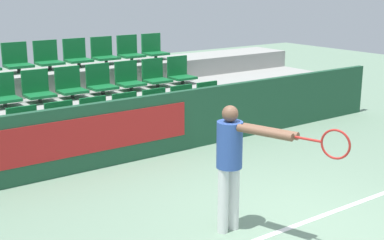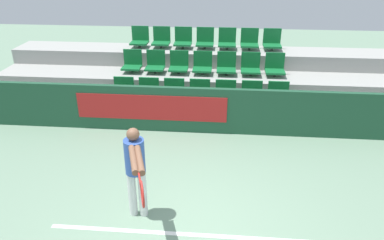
{
  "view_description": "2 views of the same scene",
  "coord_description": "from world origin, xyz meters",
  "px_view_note": "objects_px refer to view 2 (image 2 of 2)",
  "views": [
    {
      "loc": [
        -4.57,
        -4.09,
        2.93
      ],
      "look_at": [
        -0.3,
        1.83,
        1.05
      ],
      "focal_mm": 50.0,
      "sensor_mm": 36.0,
      "label": 1
    },
    {
      "loc": [
        0.56,
        -4.22,
        4.01
      ],
      "look_at": [
        0.01,
        2.02,
        1.01
      ],
      "focal_mm": 35.0,
      "sensor_mm": 36.0,
      "label": 2
    }
  ],
  "objects_px": {
    "stadium_chair_9": "(179,64)",
    "stadium_chair_18": "(227,41)",
    "stadium_chair_13": "(275,67)",
    "stadium_chair_19": "(249,41)",
    "stadium_chair_14": "(140,39)",
    "stadium_chair_6": "(278,97)",
    "stadium_chair_0": "(123,92)",
    "stadium_chair_7": "(132,63)",
    "tennis_player": "(136,167)",
    "stadium_chair_4": "(225,95)",
    "stadium_chair_1": "(148,93)",
    "stadium_chair_11": "(226,66)",
    "stadium_chair_12": "(251,66)",
    "stadium_chair_8": "(155,64)",
    "stadium_chair_2": "(174,93)",
    "stadium_chair_3": "(200,94)",
    "stadium_chair_5": "(252,96)",
    "stadium_chair_16": "(183,40)",
    "stadium_chair_15": "(161,39)",
    "stadium_chair_17": "(205,40)",
    "stadium_chair_10": "(202,65)",
    "stadium_chair_20": "(272,42)"
  },
  "relations": [
    {
      "from": "stadium_chair_6",
      "to": "stadium_chair_0",
      "type": "bearing_deg",
      "value": 180.0
    },
    {
      "from": "stadium_chair_3",
      "to": "stadium_chair_19",
      "type": "bearing_deg",
      "value": 59.43
    },
    {
      "from": "stadium_chair_15",
      "to": "stadium_chair_3",
      "type": "bearing_deg",
      "value": -59.43
    },
    {
      "from": "stadium_chair_4",
      "to": "stadium_chair_12",
      "type": "bearing_deg",
      "value": 59.43
    },
    {
      "from": "stadium_chair_9",
      "to": "stadium_chair_17",
      "type": "xyz_separation_m",
      "value": [
        0.63,
        1.07,
        0.41
      ]
    },
    {
      "from": "stadium_chair_18",
      "to": "stadium_chair_20",
      "type": "distance_m",
      "value": 1.26
    },
    {
      "from": "stadium_chair_9",
      "to": "stadium_chair_16",
      "type": "distance_m",
      "value": 1.14
    },
    {
      "from": "stadium_chair_11",
      "to": "stadium_chair_1",
      "type": "bearing_deg",
      "value": -150.56
    },
    {
      "from": "stadium_chair_17",
      "to": "tennis_player",
      "type": "relative_size",
      "value": 0.37
    },
    {
      "from": "stadium_chair_17",
      "to": "stadium_chair_18",
      "type": "bearing_deg",
      "value": 0.0
    },
    {
      "from": "stadium_chair_9",
      "to": "stadium_chair_18",
      "type": "xyz_separation_m",
      "value": [
        1.26,
        1.07,
        0.41
      ]
    },
    {
      "from": "stadium_chair_13",
      "to": "stadium_chair_2",
      "type": "bearing_deg",
      "value": -157.06
    },
    {
      "from": "stadium_chair_16",
      "to": "stadium_chair_8",
      "type": "bearing_deg",
      "value": -120.57
    },
    {
      "from": "stadium_chair_6",
      "to": "stadium_chair_16",
      "type": "xyz_separation_m",
      "value": [
        -2.53,
        2.14,
        0.81
      ]
    },
    {
      "from": "stadium_chair_0",
      "to": "stadium_chair_7",
      "type": "bearing_deg",
      "value": 90.0
    },
    {
      "from": "stadium_chair_0",
      "to": "stadium_chair_9",
      "type": "xyz_separation_m",
      "value": [
        1.26,
        1.07,
        0.41
      ]
    },
    {
      "from": "stadium_chair_11",
      "to": "tennis_player",
      "type": "distance_m",
      "value": 5.07
    },
    {
      "from": "stadium_chair_16",
      "to": "stadium_chair_20",
      "type": "relative_size",
      "value": 1.0
    },
    {
      "from": "stadium_chair_2",
      "to": "stadium_chair_5",
      "type": "bearing_deg",
      "value": 0.0
    },
    {
      "from": "stadium_chair_11",
      "to": "stadium_chair_14",
      "type": "height_order",
      "value": "stadium_chair_14"
    },
    {
      "from": "stadium_chair_2",
      "to": "stadium_chair_3",
      "type": "height_order",
      "value": "same"
    },
    {
      "from": "stadium_chair_3",
      "to": "tennis_player",
      "type": "bearing_deg",
      "value": -100.27
    },
    {
      "from": "stadium_chair_19",
      "to": "stadium_chair_13",
      "type": "bearing_deg",
      "value": -59.43
    },
    {
      "from": "stadium_chair_14",
      "to": "stadium_chair_13",
      "type": "bearing_deg",
      "value": -15.76
    },
    {
      "from": "stadium_chair_6",
      "to": "stadium_chair_16",
      "type": "bearing_deg",
      "value": 139.75
    },
    {
      "from": "stadium_chair_4",
      "to": "stadium_chair_19",
      "type": "relative_size",
      "value": 1.0
    },
    {
      "from": "stadium_chair_6",
      "to": "stadium_chair_11",
      "type": "height_order",
      "value": "stadium_chair_11"
    },
    {
      "from": "stadium_chair_4",
      "to": "stadium_chair_1",
      "type": "bearing_deg",
      "value": 180.0
    },
    {
      "from": "stadium_chair_11",
      "to": "stadium_chair_19",
      "type": "height_order",
      "value": "stadium_chair_19"
    },
    {
      "from": "stadium_chair_8",
      "to": "stadium_chair_14",
      "type": "relative_size",
      "value": 1.0
    },
    {
      "from": "stadium_chair_4",
      "to": "stadium_chair_14",
      "type": "xyz_separation_m",
      "value": [
        -2.53,
        2.14,
        0.81
      ]
    },
    {
      "from": "stadium_chair_7",
      "to": "tennis_player",
      "type": "height_order",
      "value": "tennis_player"
    },
    {
      "from": "stadium_chair_0",
      "to": "stadium_chair_10",
      "type": "height_order",
      "value": "stadium_chair_10"
    },
    {
      "from": "stadium_chair_0",
      "to": "stadium_chair_12",
      "type": "distance_m",
      "value": 3.36
    },
    {
      "from": "stadium_chair_0",
      "to": "stadium_chair_13",
      "type": "distance_m",
      "value": 3.96
    },
    {
      "from": "stadium_chair_0",
      "to": "stadium_chair_19",
      "type": "distance_m",
      "value": 3.9
    },
    {
      "from": "stadium_chair_5",
      "to": "stadium_chair_14",
      "type": "relative_size",
      "value": 1.0
    },
    {
      "from": "stadium_chair_13",
      "to": "stadium_chair_19",
      "type": "distance_m",
      "value": 1.31
    },
    {
      "from": "stadium_chair_18",
      "to": "stadium_chair_19",
      "type": "distance_m",
      "value": 0.63
    },
    {
      "from": "stadium_chair_3",
      "to": "stadium_chair_5",
      "type": "distance_m",
      "value": 1.26
    },
    {
      "from": "stadium_chair_11",
      "to": "tennis_player",
      "type": "relative_size",
      "value": 0.37
    },
    {
      "from": "stadium_chair_17",
      "to": "stadium_chair_9",
      "type": "bearing_deg",
      "value": -120.57
    },
    {
      "from": "stadium_chair_8",
      "to": "stadium_chair_9",
      "type": "xyz_separation_m",
      "value": [
        0.63,
        0.0,
        0.0
      ]
    },
    {
      "from": "stadium_chair_19",
      "to": "stadium_chair_2",
      "type": "bearing_deg",
      "value": -131.54
    },
    {
      "from": "stadium_chair_8",
      "to": "stadium_chair_6",
      "type": "bearing_deg",
      "value": -18.71
    },
    {
      "from": "stadium_chair_9",
      "to": "stadium_chair_16",
      "type": "bearing_deg",
      "value": 90.0
    },
    {
      "from": "stadium_chair_11",
      "to": "stadium_chair_17",
      "type": "height_order",
      "value": "stadium_chair_17"
    },
    {
      "from": "stadium_chair_7",
      "to": "stadium_chair_19",
      "type": "bearing_deg",
      "value": 18.71
    },
    {
      "from": "stadium_chair_13",
      "to": "stadium_chair_14",
      "type": "distance_m",
      "value": 3.96
    },
    {
      "from": "stadium_chair_13",
      "to": "stadium_chair_19",
      "type": "bearing_deg",
      "value": 120.57
    }
  ]
}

